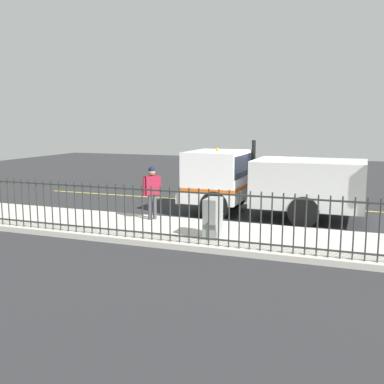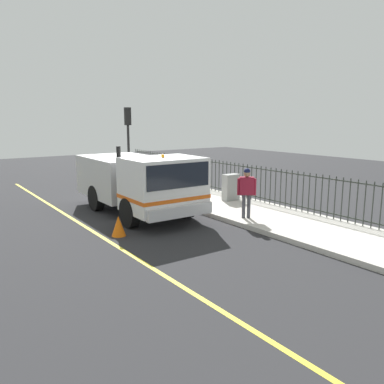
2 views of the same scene
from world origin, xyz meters
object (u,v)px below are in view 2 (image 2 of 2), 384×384
object	(u,v)px
work_truck	(140,180)
utility_cabinet	(231,187)
traffic_light_near	(128,130)
worker_standing	(247,188)
traffic_cone	(119,226)

from	to	relation	value
work_truck	utility_cabinet	world-z (taller)	work_truck
traffic_light_near	utility_cabinet	distance (m)	6.39
worker_standing	utility_cabinet	world-z (taller)	worker_standing
traffic_light_near	traffic_cone	distance (m)	8.61
worker_standing	traffic_cone	bearing A→B (deg)	24.68
worker_standing	traffic_cone	size ratio (longest dim) A/B	2.76
traffic_light_near	utility_cabinet	world-z (taller)	traffic_light_near
traffic_light_near	utility_cabinet	bearing A→B (deg)	117.07
work_truck	traffic_cone	bearing A→B (deg)	48.43
work_truck	traffic_light_near	bearing A→B (deg)	-111.97
worker_standing	utility_cabinet	size ratio (longest dim) A/B	1.57
work_truck	traffic_light_near	xyz separation A→B (m)	(2.17, 5.24, 1.58)
utility_cabinet	traffic_light_near	bearing A→B (deg)	106.19
traffic_light_near	utility_cabinet	size ratio (longest dim) A/B	3.57
utility_cabinet	traffic_cone	xyz separation A→B (m)	(-5.62, -1.44, -0.38)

